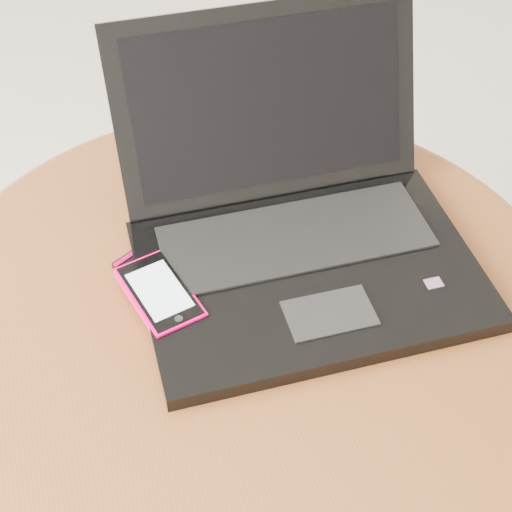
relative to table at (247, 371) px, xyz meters
name	(u,v)px	position (x,y,z in m)	size (l,w,h in m)	color
table	(247,371)	(0.00, 0.00, 0.00)	(0.70, 0.70, 0.56)	maroon
laptop	(297,223)	(0.07, 0.06, 0.16)	(0.35, 0.33, 0.22)	black
phone_black	(165,278)	(-0.07, 0.05, 0.12)	(0.10, 0.12, 0.01)	black
phone_pink	(160,294)	(-0.08, 0.02, 0.13)	(0.08, 0.11, 0.01)	#F70060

